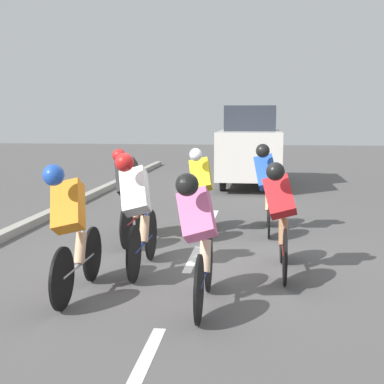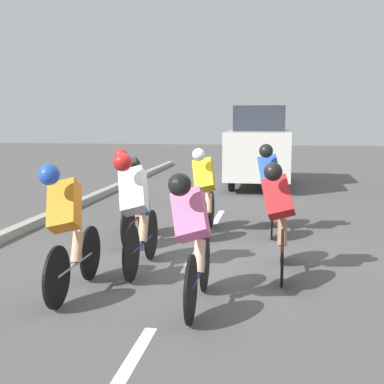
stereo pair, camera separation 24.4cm
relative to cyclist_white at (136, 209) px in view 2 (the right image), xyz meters
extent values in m
plane|color=#565454|center=(-0.63, -0.59, -0.82)|extent=(60.00, 60.00, 0.00)
cube|color=white|center=(-0.63, 2.50, -0.82)|extent=(0.12, 1.40, 0.01)
cube|color=white|center=(-0.63, -0.70, -0.82)|extent=(0.12, 1.40, 0.01)
cube|color=white|center=(-0.63, -3.90, -0.82)|extent=(0.12, 1.40, 0.01)
cylinder|color=black|center=(-0.05, -0.59, -0.47)|extent=(0.03, 0.70, 0.70)
cylinder|color=black|center=(-0.05, 0.43, -0.47)|extent=(0.03, 0.70, 0.70)
cylinder|color=navy|center=(-0.05, -0.08, -0.47)|extent=(0.04, 1.02, 0.04)
cylinder|color=navy|center=(-0.05, -0.26, -0.26)|extent=(0.04, 0.04, 0.42)
cylinder|color=green|center=(-0.05, -0.13, -0.37)|extent=(0.07, 0.07, 0.16)
cylinder|color=#DBAD84|center=(-0.05, -0.16, -0.29)|extent=(0.12, 0.23, 0.36)
cube|color=white|center=(0.02, 0.02, 0.23)|extent=(0.46, 0.50, 0.65)
sphere|color=red|center=(0.09, 0.24, 0.61)|extent=(0.23, 0.23, 0.23)
cylinder|color=black|center=(-1.85, -0.70, -0.48)|extent=(0.03, 0.67, 0.67)
cylinder|color=black|center=(-1.85, 0.30, -0.48)|extent=(0.03, 0.67, 0.67)
cylinder|color=red|center=(-1.85, -0.20, -0.48)|extent=(0.04, 1.00, 0.04)
cylinder|color=red|center=(-1.85, -0.37, -0.27)|extent=(0.04, 0.04, 0.42)
cylinder|color=#1999D8|center=(-1.85, -0.25, -0.38)|extent=(0.07, 0.07, 0.16)
cylinder|color=#9E704C|center=(-1.85, -0.27, -0.30)|extent=(0.12, 0.23, 0.36)
cube|color=red|center=(-1.78, -0.10, 0.18)|extent=(0.44, 0.45, 0.59)
sphere|color=black|center=(-1.72, 0.12, 0.51)|extent=(0.22, 0.22, 0.22)
cylinder|color=black|center=(0.44, -2.13, -0.46)|extent=(0.03, 0.72, 0.72)
cylinder|color=black|center=(0.44, -1.14, -0.46)|extent=(0.03, 0.72, 0.72)
cylinder|color=red|center=(0.44, -1.64, -0.46)|extent=(0.04, 0.99, 0.04)
cylinder|color=red|center=(0.44, -1.81, -0.25)|extent=(0.04, 0.04, 0.42)
cylinder|color=#1999D8|center=(0.44, -1.69, -0.36)|extent=(0.07, 0.07, 0.16)
cylinder|color=#DBAD84|center=(0.44, -1.71, -0.28)|extent=(0.12, 0.23, 0.36)
cube|color=black|center=(0.51, -1.54, 0.22)|extent=(0.46, 0.48, 0.63)
sphere|color=red|center=(0.58, -1.32, 0.58)|extent=(0.20, 0.20, 0.20)
cylinder|color=black|center=(-0.98, 0.64, -0.48)|extent=(0.03, 0.68, 0.68)
cylinder|color=black|center=(-0.98, 1.63, -0.48)|extent=(0.03, 0.68, 0.68)
cylinder|color=navy|center=(-0.98, 1.13, -0.48)|extent=(0.04, 0.99, 0.04)
cylinder|color=navy|center=(-0.98, 0.96, -0.27)|extent=(0.04, 0.04, 0.42)
cylinder|color=#1999D8|center=(-0.98, 1.08, -0.38)|extent=(0.07, 0.07, 0.16)
cylinder|color=beige|center=(-0.98, 1.06, -0.30)|extent=(0.12, 0.23, 0.36)
cube|color=pink|center=(-0.91, 1.23, 0.18)|extent=(0.45, 0.45, 0.59)
sphere|color=black|center=(-0.84, 1.45, 0.51)|extent=(0.23, 0.23, 0.23)
cylinder|color=black|center=(-1.70, -3.14, -0.47)|extent=(0.03, 0.70, 0.70)
cylinder|color=black|center=(-1.70, -2.13, -0.47)|extent=(0.03, 0.70, 0.70)
cylinder|color=black|center=(-1.70, -2.64, -0.47)|extent=(0.04, 1.01, 0.04)
cylinder|color=black|center=(-1.70, -2.81, -0.26)|extent=(0.04, 0.04, 0.42)
cylinder|color=white|center=(-1.70, -2.69, -0.37)|extent=(0.07, 0.07, 0.16)
cylinder|color=#DBAD84|center=(-1.70, -2.71, -0.29)|extent=(0.12, 0.23, 0.36)
cube|color=blue|center=(-1.64, -2.54, 0.23)|extent=(0.44, 0.49, 0.63)
sphere|color=black|center=(-1.58, -2.32, 0.60)|extent=(0.23, 0.23, 0.23)
cylinder|color=black|center=(-0.61, -2.89, -0.49)|extent=(0.03, 0.65, 0.65)
cylinder|color=black|center=(-0.61, -1.87, -0.49)|extent=(0.03, 0.65, 0.65)
cylinder|color=red|center=(-0.61, -2.38, -0.49)|extent=(0.04, 1.02, 0.04)
cylinder|color=red|center=(-0.61, -2.56, -0.28)|extent=(0.04, 0.04, 0.42)
cylinder|color=white|center=(-0.61, -2.43, -0.39)|extent=(0.07, 0.07, 0.16)
cylinder|color=beige|center=(-0.61, -2.46, -0.31)|extent=(0.12, 0.23, 0.36)
cube|color=yellow|center=(-0.56, -2.28, 0.19)|extent=(0.43, 0.47, 0.61)
sphere|color=white|center=(-0.50, -2.06, 0.55)|extent=(0.21, 0.21, 0.21)
cylinder|color=black|center=(0.46, 0.43, -0.49)|extent=(0.03, 0.66, 0.66)
cylinder|color=black|center=(0.46, 1.44, -0.49)|extent=(0.03, 0.66, 0.66)
cylinder|color=#B7B7BC|center=(0.46, 0.93, -0.49)|extent=(0.04, 1.01, 0.04)
cylinder|color=#B7B7BC|center=(0.46, 0.76, -0.28)|extent=(0.04, 0.04, 0.42)
cylinder|color=#1999D8|center=(0.46, 0.88, -0.39)|extent=(0.07, 0.07, 0.16)
cylinder|color=#DBAD84|center=(0.46, 0.86, -0.31)|extent=(0.12, 0.23, 0.36)
cube|color=orange|center=(0.53, 1.03, 0.20)|extent=(0.44, 0.48, 0.62)
sphere|color=blue|center=(0.59, 1.25, 0.56)|extent=(0.23, 0.23, 0.23)
cylinder|color=black|center=(-1.93, -7.60, -0.50)|extent=(0.14, 0.64, 0.64)
cylinder|color=black|center=(-0.57, -7.60, -0.50)|extent=(0.14, 0.64, 0.64)
cylinder|color=black|center=(-1.93, -10.33, -0.50)|extent=(0.14, 0.64, 0.64)
cylinder|color=black|center=(-0.57, -10.33, -0.50)|extent=(0.14, 0.64, 0.64)
cube|color=silver|center=(-1.25, -8.96, 0.13)|extent=(1.70, 4.41, 1.26)
cube|color=#2D333D|center=(-1.25, -9.18, 1.10)|extent=(1.39, 2.42, 0.69)
camera|label=1|loc=(-1.54, 6.53, 1.17)|focal=50.00mm
camera|label=2|loc=(-1.78, 6.50, 1.17)|focal=50.00mm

